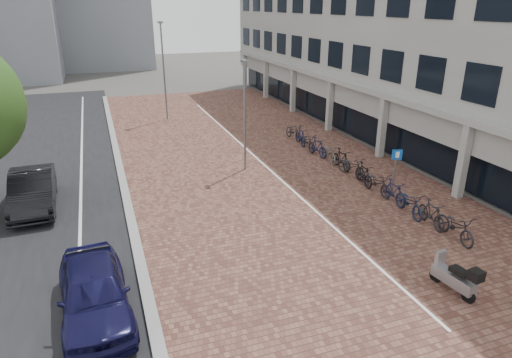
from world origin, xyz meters
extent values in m
plane|color=#474442|center=(0.00, 0.00, 0.00)|extent=(140.00, 140.00, 0.00)
cube|color=brown|center=(2.00, 12.00, 0.01)|extent=(14.50, 42.00, 0.04)
cube|color=black|center=(-9.00, 12.00, 0.01)|extent=(8.00, 50.00, 0.03)
cube|color=gray|center=(-5.10, 12.00, 0.07)|extent=(0.35, 42.00, 0.14)
cube|color=white|center=(-7.00, 12.00, 0.02)|extent=(0.12, 44.00, 0.00)
cube|color=white|center=(2.20, 12.00, 0.04)|extent=(0.10, 30.00, 0.00)
cube|color=black|center=(9.60, 16.00, 1.70)|extent=(0.15, 38.00, 3.20)
cube|color=#A2A29D|center=(9.40, 16.00, 3.45)|extent=(1.60, 38.00, 0.30)
cube|color=#A2A29D|center=(8.80, 4.00, 1.70)|extent=(0.35, 0.35, 3.40)
cube|color=#A2A29D|center=(8.80, 10.00, 1.70)|extent=(0.35, 0.35, 3.40)
cube|color=#A2A29D|center=(8.80, 16.00, 1.70)|extent=(0.35, 0.35, 3.40)
cube|color=#A2A29D|center=(8.80, 22.00, 1.70)|extent=(0.35, 0.35, 3.40)
cube|color=#A2A29D|center=(8.80, 28.00, 1.70)|extent=(0.35, 0.35, 3.40)
cube|color=#A2A29D|center=(8.80, 34.00, 1.70)|extent=(0.35, 0.35, 3.40)
imported|color=#0F0E34|center=(-6.50, 0.86, 0.76)|extent=(2.08, 4.59, 1.53)
imported|color=black|center=(-8.78, 9.18, 0.79)|extent=(1.85, 4.83, 1.57)
cylinder|color=slate|center=(6.27, 5.25, 0.98)|extent=(0.07, 0.07, 1.95)
cube|color=#0E50B7|center=(6.27, 5.22, 1.91)|extent=(0.43, 0.20, 0.44)
cylinder|color=slate|center=(1.03, 10.55, 2.75)|extent=(0.12, 0.12, 5.51)
cylinder|color=gray|center=(-1.03, 22.73, 3.43)|extent=(0.12, 0.12, 6.85)
imported|color=black|center=(5.92, 1.00, 0.52)|extent=(0.84, 2.02, 1.04)
imported|color=black|center=(5.79, 2.15, 0.53)|extent=(0.70, 1.79, 1.05)
imported|color=#131E36|center=(5.64, 3.30, 0.52)|extent=(0.91, 2.04, 1.04)
imported|color=#131636|center=(5.70, 4.45, 0.53)|extent=(0.52, 1.75, 1.05)
imported|color=black|center=(5.66, 5.60, 0.52)|extent=(0.81, 2.01, 1.04)
imported|color=black|center=(5.69, 6.75, 0.53)|extent=(0.73, 1.80, 1.05)
imported|color=#222328|center=(5.73, 7.90, 0.52)|extent=(1.02, 2.06, 1.04)
imported|color=black|center=(5.81, 9.05, 0.53)|extent=(0.51, 1.75, 1.05)
imported|color=#5C5A54|center=(5.70, 10.20, 0.52)|extent=(0.96, 2.05, 1.04)
imported|color=#151739|center=(5.58, 11.35, 0.53)|extent=(0.70, 1.79, 1.05)
imported|color=black|center=(5.53, 12.50, 0.52)|extent=(0.82, 2.02, 1.04)
imported|color=#161B3E|center=(5.64, 13.65, 0.53)|extent=(0.71, 1.80, 1.05)
imported|color=black|center=(5.67, 14.80, 0.52)|extent=(0.79, 2.01, 1.04)
camera|label=1|loc=(-5.78, -10.18, 8.04)|focal=31.40mm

